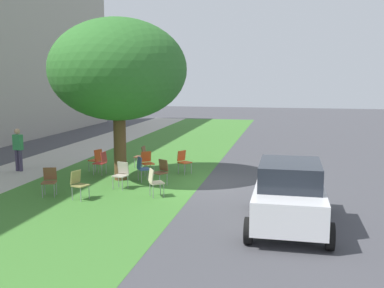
% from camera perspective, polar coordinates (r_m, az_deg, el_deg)
% --- Properties ---
extents(ground, '(80.00, 80.00, 0.00)m').
position_cam_1_polar(ground, '(15.63, 1.91, -5.15)').
color(ground, '#424247').
extents(grass_verge, '(48.00, 6.00, 0.01)m').
position_cam_1_polar(grass_verge, '(16.48, -9.14, -4.52)').
color(grass_verge, '#3D752D').
rests_on(grass_verge, ground).
extents(sidewalk_strip, '(48.00, 2.80, 0.01)m').
position_cam_1_polar(sidewalk_strip, '(18.51, -21.98, -3.60)').
color(sidewalk_strip, '#ADA89E').
rests_on(sidewalk_strip, ground).
extents(street_tree, '(4.81, 4.81, 5.71)m').
position_cam_1_polar(street_tree, '(16.17, -9.30, 9.21)').
color(street_tree, brown).
rests_on(street_tree, ground).
extents(chair_0, '(0.43, 0.43, 0.88)m').
position_cam_1_polar(chair_0, '(18.56, -6.40, -1.38)').
color(chair_0, brown).
rests_on(chair_0, ground).
extents(chair_1, '(0.57, 0.58, 0.88)m').
position_cam_1_polar(chair_1, '(17.29, -1.09, -2.06)').
color(chair_1, '#C64C1E').
rests_on(chair_1, ground).
extents(chair_2, '(0.57, 0.58, 0.88)m').
position_cam_1_polar(chair_2, '(14.00, -4.76, -4.61)').
color(chair_2, beige).
rests_on(chair_2, ground).
extents(chair_3, '(0.54, 0.54, 0.88)m').
position_cam_1_polar(chair_3, '(18.04, -11.96, -1.80)').
color(chair_3, '#C64C1E').
rests_on(chair_3, ground).
extents(chair_4, '(0.57, 0.57, 0.88)m').
position_cam_1_polar(chair_4, '(15.48, -3.90, -3.32)').
color(chair_4, brown).
rests_on(chair_4, ground).
extents(chair_5, '(0.53, 0.52, 0.88)m').
position_cam_1_polar(chair_5, '(14.77, -17.54, -4.28)').
color(chair_5, brown).
rests_on(chair_5, ground).
extents(chair_6, '(0.58, 0.58, 0.88)m').
position_cam_1_polar(chair_6, '(16.09, -6.30, -2.91)').
color(chair_6, '#335184').
rests_on(chair_6, ground).
extents(chair_7, '(0.52, 0.52, 0.88)m').
position_cam_1_polar(chair_7, '(14.09, -14.13, -4.75)').
color(chair_7, olive).
rests_on(chair_7, ground).
extents(chair_8, '(0.45, 0.45, 0.88)m').
position_cam_1_polar(chair_8, '(17.42, -11.36, -2.15)').
color(chair_8, '#B7332D').
rests_on(chair_8, ground).
extents(chair_9, '(0.50, 0.49, 0.88)m').
position_cam_1_polar(chair_9, '(15.18, -8.90, -3.64)').
color(chair_9, '#ADA393').
rests_on(chair_9, ground).
extents(chair_10, '(0.59, 0.58, 0.88)m').
position_cam_1_polar(chair_10, '(17.15, -5.69, -2.18)').
color(chair_10, '#C64C1E').
rests_on(chair_10, ground).
extents(parked_car, '(3.70, 1.92, 1.65)m').
position_cam_1_polar(parked_car, '(11.40, 12.18, -6.16)').
color(parked_car, silver).
rests_on(parked_car, ground).
extents(pedestrian_0, '(0.26, 0.39, 1.69)m').
position_cam_1_polar(pedestrian_0, '(18.91, -21.09, -0.46)').
color(pedestrian_0, '#3F3851').
rests_on(pedestrian_0, ground).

